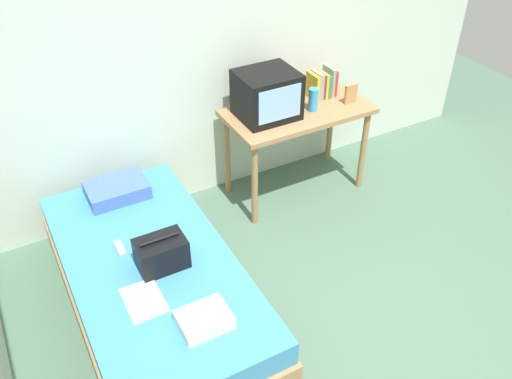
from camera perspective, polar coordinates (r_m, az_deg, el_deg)
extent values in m
plane|color=#4C6B56|center=(3.59, 10.60, -15.75)|extent=(8.00, 8.00, 0.00)
cube|color=silver|center=(4.19, -4.53, 15.48)|extent=(5.20, 0.10, 2.60)
cube|color=#9E754C|center=(3.65, -10.61, -11.01)|extent=(1.00, 2.00, 0.29)
cube|color=teal|center=(3.49, -11.03, -8.46)|extent=(0.97, 1.94, 0.17)
cube|color=#9E754C|center=(4.32, 4.44, 8.23)|extent=(1.16, 0.60, 0.04)
cylinder|color=#9E754C|center=(4.13, -0.16, 0.45)|extent=(0.05, 0.05, 0.74)
cylinder|color=#9E754C|center=(4.63, 11.28, 4.09)|extent=(0.05, 0.05, 0.74)
cylinder|color=#9E754C|center=(4.48, -3.08, 3.64)|extent=(0.05, 0.05, 0.74)
cylinder|color=#9E754C|center=(4.94, 7.88, 6.76)|extent=(0.05, 0.05, 0.74)
cube|color=black|center=(4.12, 1.15, 10.01)|extent=(0.44, 0.38, 0.36)
cube|color=#8CB2E0|center=(3.97, 2.54, 9.02)|extent=(0.35, 0.01, 0.26)
cylinder|color=#3399DB|center=(4.27, 6.09, 9.45)|extent=(0.08, 0.08, 0.19)
cube|color=gold|center=(4.44, 6.04, 10.81)|extent=(0.03, 0.17, 0.22)
cube|color=gray|center=(4.46, 6.43, 10.96)|extent=(0.03, 0.17, 0.23)
cube|color=#7A3D89|center=(4.47, 6.75, 10.96)|extent=(0.02, 0.13, 0.21)
cube|color=gold|center=(4.49, 7.02, 11.02)|extent=(0.02, 0.16, 0.21)
cube|color=#337F47|center=(4.51, 7.34, 10.97)|extent=(0.03, 0.16, 0.19)
cube|color=gray|center=(4.51, 7.70, 11.33)|extent=(0.03, 0.16, 0.24)
cube|color=#B72D33|center=(4.54, 8.01, 11.25)|extent=(0.03, 0.13, 0.22)
cube|color=#B27F4C|center=(4.42, 10.02, 9.96)|extent=(0.11, 0.02, 0.16)
cube|color=#4766AD|center=(3.96, -14.52, -0.04)|extent=(0.42, 0.30, 0.11)
cube|color=black|center=(3.32, -9.99, -6.69)|extent=(0.30, 0.20, 0.20)
cylinder|color=black|center=(3.24, -10.20, -5.21)|extent=(0.24, 0.02, 0.02)
cube|color=white|center=(3.21, -11.80, -11.41)|extent=(0.21, 0.29, 0.01)
cube|color=black|center=(3.07, -3.94, -13.00)|extent=(0.04, 0.16, 0.02)
cube|color=#B7B7BC|center=(3.54, -14.21, -6.04)|extent=(0.04, 0.14, 0.02)
cube|color=white|center=(3.01, -5.50, -13.59)|extent=(0.28, 0.22, 0.08)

